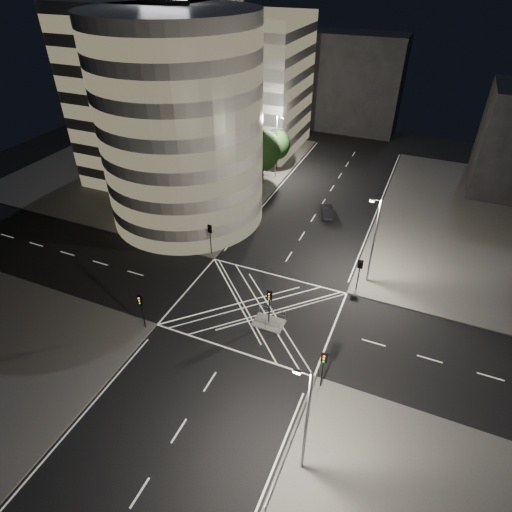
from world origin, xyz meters
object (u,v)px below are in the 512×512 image
at_px(street_lamp_left_near, 224,194).
at_px(sedan, 327,211).
at_px(traffic_signal_fl, 210,234).
at_px(traffic_signal_fr, 359,270).
at_px(street_lamp_right_far, 374,239).
at_px(traffic_signal_nr, 323,364).
at_px(street_lamp_right_near, 306,421).
at_px(traffic_signal_island, 269,301).
at_px(central_island, 269,323).
at_px(traffic_signal_nl, 141,305).
at_px(street_lamp_left_far, 276,145).

relative_size(street_lamp_left_near, sedan, 2.40).
height_order(traffic_signal_fl, sedan, traffic_signal_fl).
xyz_separation_m(traffic_signal_fr, street_lamp_right_far, (0.64, 2.20, 2.63)).
height_order(traffic_signal_fl, traffic_signal_nr, same).
bearing_deg(street_lamp_right_far, street_lamp_right_near, -90.00).
bearing_deg(traffic_signal_island, street_lamp_right_far, 54.70).
distance_m(traffic_signal_island, sedan, 23.03).
relative_size(central_island, street_lamp_left_near, 0.30).
xyz_separation_m(traffic_signal_nl, street_lamp_right_far, (18.24, 15.80, 2.63)).
height_order(traffic_signal_island, street_lamp_right_near, street_lamp_right_near).
bearing_deg(traffic_signal_island, traffic_signal_nr, -37.93).
xyz_separation_m(traffic_signal_fl, traffic_signal_nl, (0.00, -13.60, 0.00)).
distance_m(traffic_signal_fl, street_lamp_left_near, 5.86).
bearing_deg(street_lamp_right_far, traffic_signal_nr, -92.30).
xyz_separation_m(street_lamp_left_near, street_lamp_right_near, (18.87, -26.00, 0.00)).
height_order(central_island, traffic_signal_nl, traffic_signal_nl).
bearing_deg(traffic_signal_nl, street_lamp_right_near, -21.55).
relative_size(traffic_signal_nl, street_lamp_left_far, 0.40).
relative_size(traffic_signal_nr, street_lamp_left_near, 0.40).
bearing_deg(traffic_signal_fl, traffic_signal_nr, -37.69).
distance_m(street_lamp_left_near, street_lamp_right_near, 32.13).
bearing_deg(street_lamp_left_near, street_lamp_right_near, -54.03).
distance_m(traffic_signal_fr, traffic_signal_island, 10.73).
distance_m(traffic_signal_nl, street_lamp_right_far, 24.27).
bearing_deg(traffic_signal_fr, central_island, -129.33).
relative_size(traffic_signal_nl, traffic_signal_nr, 1.00).
bearing_deg(central_island, street_lamp_left_near, 130.27).
relative_size(traffic_signal_island, street_lamp_left_near, 0.40).
height_order(central_island, street_lamp_left_far, street_lamp_left_far).
bearing_deg(central_island, street_lamp_left_far, 109.95).
height_order(traffic_signal_nr, street_lamp_right_far, street_lamp_right_far).
bearing_deg(central_island, street_lamp_right_far, 54.70).
distance_m(traffic_signal_nr, traffic_signal_island, 8.62).
xyz_separation_m(street_lamp_left_near, street_lamp_right_far, (18.87, -3.00, 0.00)).
xyz_separation_m(traffic_signal_island, street_lamp_right_near, (7.44, -12.50, 2.63)).
bearing_deg(traffic_signal_island, street_lamp_right_near, -59.25).
relative_size(central_island, traffic_signal_fr, 0.75).
height_order(traffic_signal_fl, street_lamp_right_near, street_lamp_right_near).
distance_m(central_island, traffic_signal_nl, 12.36).
height_order(traffic_signal_fr, traffic_signal_island, same).
height_order(traffic_signal_fr, street_lamp_left_near, street_lamp_left_near).
xyz_separation_m(street_lamp_right_near, sedan, (-7.94, 35.41, -4.85)).
relative_size(central_island, street_lamp_right_near, 0.30).
bearing_deg(traffic_signal_island, sedan, 91.25).
height_order(traffic_signal_nr, sedan, traffic_signal_nr).
xyz_separation_m(traffic_signal_nr, street_lamp_left_near, (-18.24, 18.80, 2.63)).
bearing_deg(traffic_signal_fl, traffic_signal_fr, 0.00).
distance_m(central_island, street_lamp_left_far, 33.95).
bearing_deg(street_lamp_right_far, traffic_signal_fl, -173.12).
height_order(central_island, traffic_signal_nr, traffic_signal_nr).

